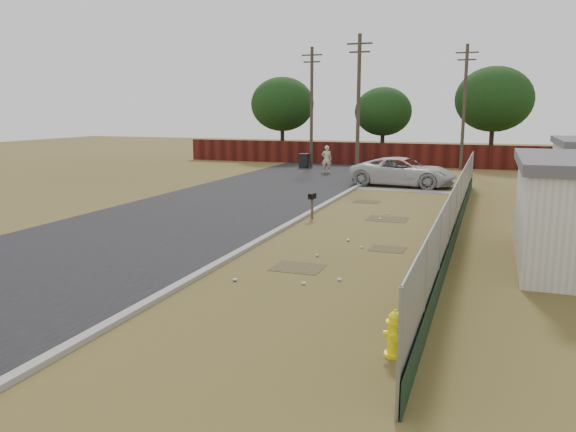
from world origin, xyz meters
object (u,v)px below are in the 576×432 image
at_px(mailbox, 312,198).
at_px(trash_bin, 304,161).
at_px(fire_hydrant, 394,335).
at_px(pickup_truck, 403,172).
at_px(pedestrian, 327,159).

height_order(mailbox, trash_bin, trash_bin).
bearing_deg(trash_bin, fire_hydrant, -68.87).
bearing_deg(pickup_truck, fire_hydrant, -166.22).
bearing_deg(pickup_truck, pedestrian, 55.44).
xyz_separation_m(fire_hydrant, mailbox, (-5.30, 11.87, 0.43)).
distance_m(fire_hydrant, pedestrian, 30.01).
distance_m(mailbox, pedestrian, 17.12).
height_order(pedestrian, trash_bin, pedestrian).
distance_m(mailbox, pickup_truck, 11.61).
height_order(mailbox, pickup_truck, pickup_truck).
distance_m(mailbox, trash_bin, 20.48).
relative_size(mailbox, pedestrian, 0.55).
height_order(fire_hydrant, trash_bin, trash_bin).
relative_size(fire_hydrant, trash_bin, 0.81).
height_order(pickup_truck, pedestrian, pedestrian).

